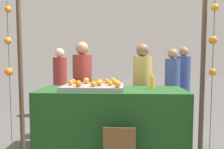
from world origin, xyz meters
TOP-DOWN VIEW (x-y plane):
  - stall_counter at (0.00, 0.00)m, footprint 2.08×0.77m
  - orange_tray at (-0.26, 0.00)m, footprint 0.86×0.63m
  - orange_0 at (-0.02, -0.08)m, footprint 0.07×0.07m
  - orange_1 at (-0.08, 0.18)m, footprint 0.07×0.07m
  - orange_2 at (-0.58, -0.05)m, footprint 0.07×0.07m
  - orange_3 at (-0.24, -0.18)m, footprint 0.07×0.07m
  - orange_4 at (-0.58, 0.14)m, footprint 0.07×0.07m
  - orange_5 at (0.06, 0.03)m, footprint 0.07×0.07m
  - orange_6 at (-0.17, -0.09)m, footprint 0.08×0.08m
  - orange_7 at (0.09, -0.24)m, footprint 0.09×0.09m
  - orange_8 at (-0.39, 0.18)m, footprint 0.09×0.09m
  - orange_9 at (0.01, 0.15)m, footprint 0.09×0.09m
  - orange_10 at (-0.17, 0.04)m, footprint 0.07×0.07m
  - orange_11 at (-0.44, -0.21)m, footprint 0.09×0.09m
  - juice_bottle at (0.58, 0.06)m, footprint 0.06×0.06m
  - vendor_left at (-0.54, 0.65)m, footprint 0.33×0.33m
  - vendor_right at (0.50, 0.69)m, footprint 0.32×0.32m
  - crowd_person_0 at (0.66, 2.51)m, footprint 0.32×0.32m
  - crowd_person_1 at (1.60, 2.12)m, footprint 0.33×0.33m
  - crowd_person_2 at (1.22, 1.59)m, footprint 0.31×0.31m
  - crowd_person_3 at (-1.31, 1.94)m, footprint 0.32×0.32m
  - canopy_post_left at (-1.12, -0.42)m, footprint 0.06×0.06m
  - canopy_post_right at (1.12, -0.42)m, footprint 0.06×0.06m
  - garland_strand_left at (-1.24, -0.47)m, footprint 0.10×0.10m
  - garland_strand_right at (1.23, -0.44)m, footprint 0.11×0.11m

SIDE VIEW (x-z plane):
  - stall_counter at x=0.00m, z-range 0.00..0.93m
  - crowd_person_2 at x=1.22m, z-range -0.05..1.51m
  - crowd_person_0 at x=0.66m, z-range -0.05..1.54m
  - crowd_person_3 at x=-1.31m, z-range -0.06..1.54m
  - vendor_right at x=0.50m, z-range -0.06..1.56m
  - crowd_person_1 at x=1.60m, z-range -0.06..1.57m
  - vendor_left at x=-0.54m, z-range -0.06..1.59m
  - orange_tray at x=-0.26m, z-range 0.93..0.99m
  - juice_bottle at x=0.58m, z-range 0.92..1.12m
  - orange_5 at x=0.06m, z-range 0.99..1.06m
  - orange_4 at x=-0.58m, z-range 0.99..1.06m
  - orange_1 at x=-0.08m, z-range 0.99..1.06m
  - orange_3 at x=-0.24m, z-range 0.99..1.06m
  - orange_0 at x=-0.02m, z-range 0.99..1.06m
  - orange_10 at x=-0.17m, z-range 0.99..1.06m
  - orange_2 at x=-0.58m, z-range 0.99..1.06m
  - orange_6 at x=-0.17m, z-range 0.99..1.07m
  - orange_7 at x=0.09m, z-range 0.99..1.07m
  - orange_11 at x=-0.44m, z-range 0.99..1.07m
  - orange_8 at x=-0.39m, z-range 0.99..1.07m
  - orange_9 at x=0.01m, z-range 0.99..1.08m
  - canopy_post_left at x=-1.12m, z-range 0.00..2.27m
  - canopy_post_right at x=1.12m, z-range 0.00..2.27m
  - garland_strand_left at x=-1.24m, z-range 0.45..2.52m
  - garland_strand_right at x=1.23m, z-range 0.51..2.57m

